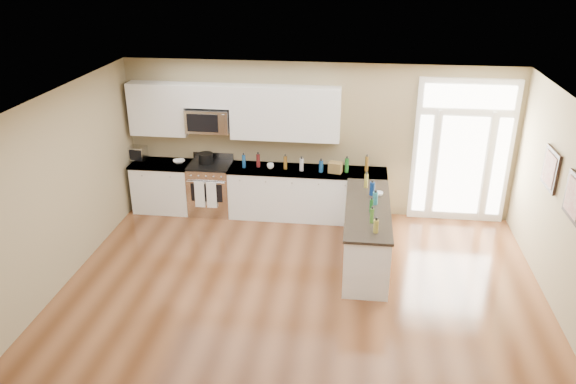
{
  "coord_description": "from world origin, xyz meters",
  "views": [
    {
      "loc": [
        0.69,
        -5.66,
        4.6
      ],
      "look_at": [
        -0.29,
        2.0,
        1.22
      ],
      "focal_mm": 35.0,
      "sensor_mm": 36.0,
      "label": 1
    }
  ],
  "objects": [
    {
      "name": "toaster_oven",
      "position": [
        -3.35,
        3.8,
        1.07
      ],
      "size": [
        0.33,
        0.28,
        0.26
      ],
      "primitive_type": "cube",
      "rotation": [
        0.0,
        0.0,
        -0.13
      ],
      "color": "silver",
      "rests_on": "back_cabinet_left"
    },
    {
      "name": "back_cabinet_left",
      "position": [
        -2.87,
        3.69,
        0.44
      ],
      "size": [
        1.1,
        0.66,
        0.94
      ],
      "color": "white",
      "rests_on": "ground"
    },
    {
      "name": "room_shell",
      "position": [
        0.0,
        0.0,
        1.71
      ],
      "size": [
        8.0,
        8.0,
        8.0
      ],
      "color": "#94845E",
      "rests_on": "ground"
    },
    {
      "name": "upper_cabinet_short",
      "position": [
        -1.95,
        3.83,
        2.2
      ],
      "size": [
        0.82,
        0.33,
        0.4
      ],
      "primitive_type": "cube",
      "color": "white",
      "rests_on": "room_shell"
    },
    {
      "name": "ground",
      "position": [
        0.0,
        0.0,
        0.0
      ],
      "size": [
        8.0,
        8.0,
        0.0
      ],
      "primitive_type": "plane",
      "color": "#552F18"
    },
    {
      "name": "cup_counter",
      "position": [
        -0.82,
        3.66,
        0.99
      ],
      "size": [
        0.16,
        0.16,
        0.1
      ],
      "primitive_type": "imported",
      "rotation": [
        0.0,
        0.0,
        -0.37
      ],
      "color": "white",
      "rests_on": "back_cabinet_right"
    },
    {
      "name": "kitchen_range",
      "position": [
        -1.95,
        3.69,
        0.48
      ],
      "size": [
        0.77,
        0.69,
        1.08
      ],
      "color": "silver",
      "rests_on": "ground"
    },
    {
      "name": "back_cabinet_right",
      "position": [
        -0.16,
        3.69,
        0.44
      ],
      "size": [
        2.85,
        0.66,
        0.94
      ],
      "color": "white",
      "rests_on": "ground"
    },
    {
      "name": "peninsula_cabinet",
      "position": [
        0.93,
        2.24,
        0.43
      ],
      "size": [
        0.69,
        2.32,
        0.94
      ],
      "color": "white",
      "rests_on": "ground"
    },
    {
      "name": "counter_bottles",
      "position": [
        0.35,
        3.03,
        1.05
      ],
      "size": [
        2.4,
        2.42,
        0.27
      ],
      "color": "#19591E",
      "rests_on": "back_cabinet_right"
    },
    {
      "name": "stockpot",
      "position": [
        -2.03,
        3.76,
        1.05
      ],
      "size": [
        0.32,
        0.32,
        0.21
      ],
      "primitive_type": "cylinder",
      "rotation": [
        0.0,
        0.0,
        0.21
      ],
      "color": "black",
      "rests_on": "kitchen_range"
    },
    {
      "name": "upper_cabinet_right",
      "position": [
        -0.57,
        3.83,
        1.93
      ],
      "size": [
        1.94,
        0.33,
        0.95
      ],
      "primitive_type": "cube",
      "color": "white",
      "rests_on": "room_shell"
    },
    {
      "name": "upper_cabinet_left",
      "position": [
        -2.88,
        3.83,
        1.93
      ],
      "size": [
        1.04,
        0.33,
        0.95
      ],
      "primitive_type": "cube",
      "color": "white",
      "rests_on": "room_shell"
    },
    {
      "name": "entry_door",
      "position": [
        2.55,
        3.95,
        1.3
      ],
      "size": [
        1.7,
        0.1,
        2.6
      ],
      "color": "white",
      "rests_on": "ground"
    },
    {
      "name": "bowl_peninsula",
      "position": [
        1.09,
        2.7,
        0.96
      ],
      "size": [
        0.2,
        0.2,
        0.05
      ],
      "primitive_type": "imported",
      "rotation": [
        0.0,
        0.0,
        -0.28
      ],
      "color": "white",
      "rests_on": "peninsula_cabinet"
    },
    {
      "name": "bowl_left",
      "position": [
        -2.54,
        3.73,
        0.97
      ],
      "size": [
        0.28,
        0.28,
        0.05
      ],
      "primitive_type": "imported",
      "rotation": [
        0.0,
        0.0,
        0.41
      ],
      "color": "white",
      "rests_on": "back_cabinet_left"
    },
    {
      "name": "cardboard_box",
      "position": [
        0.36,
        3.61,
        1.03
      ],
      "size": [
        0.26,
        0.22,
        0.19
      ],
      "primitive_type": "cube",
      "rotation": [
        0.0,
        0.0,
        -0.23
      ],
      "color": "brown",
      "rests_on": "back_cabinet_right"
    },
    {
      "name": "microwave",
      "position": [
        -1.95,
        3.8,
        1.76
      ],
      "size": [
        0.78,
        0.41,
        0.42
      ],
      "color": "silver",
      "rests_on": "room_shell"
    },
    {
      "name": "wall_art_far",
      "position": [
        3.47,
        1.2,
        1.7
      ],
      "size": [
        0.05,
        0.58,
        0.58
      ],
      "color": "black",
      "rests_on": "room_shell"
    },
    {
      "name": "wall_art_near",
      "position": [
        3.47,
        2.2,
        1.7
      ],
      "size": [
        0.05,
        0.58,
        0.58
      ],
      "color": "black",
      "rests_on": "room_shell"
    }
  ]
}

